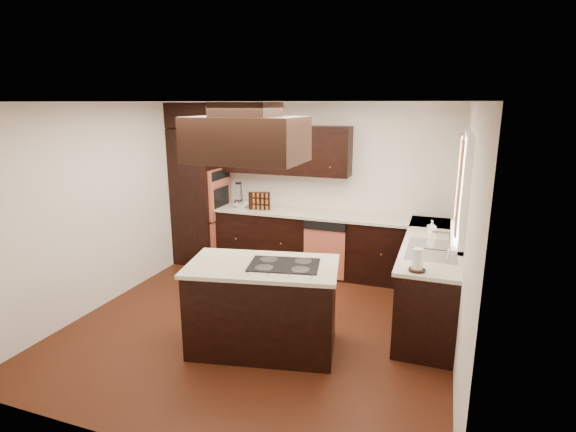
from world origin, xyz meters
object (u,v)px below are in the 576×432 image
Objects in this scene: oven_column at (200,196)px; spice_rack at (260,201)px; island at (263,308)px; range_hood at (247,140)px.

oven_column reaches higher than spice_rack.
island is 1.39× the size of range_hood.
island is at bearing 25.77° from range_hood.
spice_rack is (-0.97, 2.19, 0.61)m from island.
spice_rack is at bearing 102.56° from island.
range_hood is 2.65m from spice_rack.
island is at bearing -47.83° from oven_column.
oven_column is at bearing 166.43° from spice_rack.
oven_column is 3.13m from range_hood.
spice_rack is at bearing 110.70° from range_hood.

